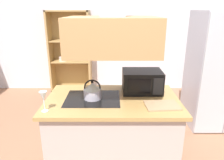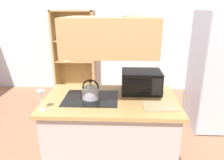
# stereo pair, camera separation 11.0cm
# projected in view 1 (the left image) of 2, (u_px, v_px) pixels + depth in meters

# --- Properties ---
(wall_back) EXTENTS (6.00, 0.12, 2.70)m
(wall_back) POSITION_uv_depth(u_px,v_px,m) (107.00, 32.00, 4.80)
(wall_back) COLOR silver
(wall_back) RESTS_ON ground
(kitchen_island) EXTENTS (1.47, 0.88, 0.90)m
(kitchen_island) POSITION_uv_depth(u_px,v_px,m) (112.00, 133.00, 2.48)
(kitchen_island) COLOR #BDABA3
(kitchen_island) RESTS_ON ground
(range_hood) EXTENTS (0.90, 0.70, 1.29)m
(range_hood) POSITION_uv_depth(u_px,v_px,m) (112.00, 23.00, 2.08)
(range_hood) COLOR tan
(refrigerator) EXTENTS (0.90, 0.78, 1.83)m
(refrigerator) POSITION_uv_depth(u_px,v_px,m) (220.00, 71.00, 3.33)
(refrigerator) COLOR #B0B1C2
(refrigerator) RESTS_ON ground
(dish_cabinet) EXTENTS (0.91, 0.40, 1.83)m
(dish_cabinet) POSITION_uv_depth(u_px,v_px,m) (70.00, 57.00, 4.77)
(dish_cabinet) COLOR tan
(dish_cabinet) RESTS_ON ground
(kettle) EXTENTS (0.20, 0.20, 0.22)m
(kettle) POSITION_uv_depth(u_px,v_px,m) (92.00, 91.00, 2.31)
(kettle) COLOR #B8B2C2
(kettle) RESTS_ON kitchen_island
(cutting_board) EXTENTS (0.36, 0.27, 0.02)m
(cutting_board) POSITION_uv_depth(u_px,v_px,m) (162.00, 105.00, 2.15)
(cutting_board) COLOR tan
(cutting_board) RESTS_ON kitchen_island
(microwave) EXTENTS (0.46, 0.35, 0.26)m
(microwave) POSITION_uv_depth(u_px,v_px,m) (142.00, 81.00, 2.50)
(microwave) COLOR black
(microwave) RESTS_ON kitchen_island
(wine_glass_on_counter) EXTENTS (0.08, 0.08, 0.21)m
(wine_glass_on_counter) POSITION_uv_depth(u_px,v_px,m) (43.00, 97.00, 2.00)
(wine_glass_on_counter) COLOR silver
(wine_glass_on_counter) RESTS_ON kitchen_island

